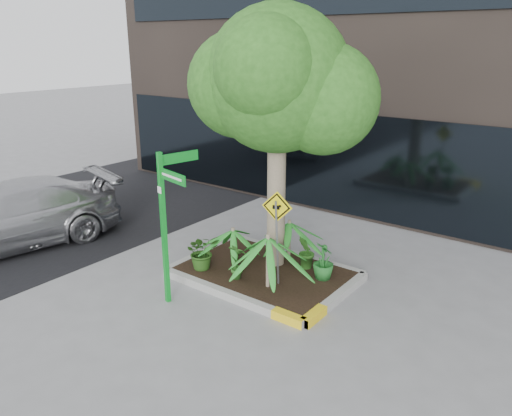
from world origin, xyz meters
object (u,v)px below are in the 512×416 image
Objects in this scene: parked_car at (5,217)px; cattle_sign at (277,223)px; tree at (278,79)px; street_sign_post at (167,213)px.

cattle_sign is (6.02, 1.83, 0.65)m from parked_car.
tree is at bearing 110.63° from cattle_sign.
street_sign_post reaches higher than parked_car.
street_sign_post reaches higher than cattle_sign.
cattle_sign is at bearing 30.69° from parked_car.
parked_car is 6.33m from cattle_sign.
tree reaches higher than parked_car.
cattle_sign is (1.30, 1.35, -0.30)m from street_sign_post.
cattle_sign is at bearing -54.70° from tree.
cattle_sign reaches higher than parked_car.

